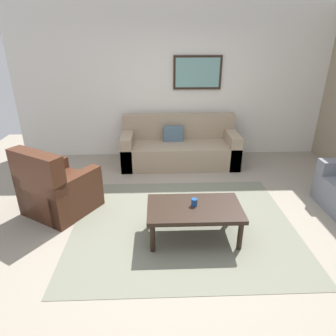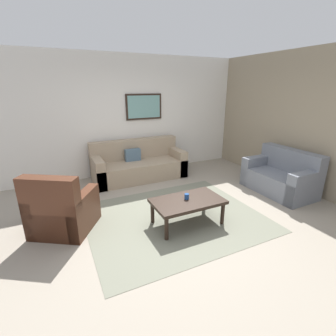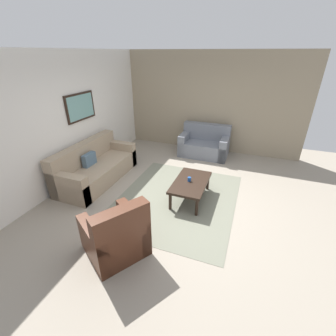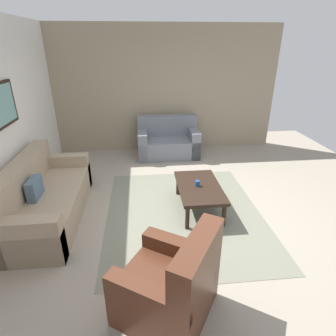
{
  "view_description": "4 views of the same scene",
  "coord_description": "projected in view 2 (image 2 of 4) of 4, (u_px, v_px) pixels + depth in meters",
  "views": [
    {
      "loc": [
        -0.32,
        -3.17,
        2.21
      ],
      "look_at": [
        -0.19,
        0.07,
        0.77
      ],
      "focal_mm": 31.48,
      "sensor_mm": 36.0,
      "label": 1
    },
    {
      "loc": [
        -1.67,
        -3.21,
        2.09
      ],
      "look_at": [
        0.06,
        0.37,
        0.75
      ],
      "focal_mm": 26.14,
      "sensor_mm": 36.0,
      "label": 2
    },
    {
      "loc": [
        -3.79,
        -1.23,
        2.74
      ],
      "look_at": [
        -0.08,
        0.18,
        0.72
      ],
      "focal_mm": 24.53,
      "sensor_mm": 36.0,
      "label": 3
    },
    {
      "loc": [
        -3.55,
        0.61,
        2.4
      ],
      "look_at": [
        0.13,
        0.23,
        0.72
      ],
      "focal_mm": 29.53,
      "sensor_mm": 36.0,
      "label": 4
    }
  ],
  "objects": [
    {
      "name": "stone_feature_panel",
      "position": [
        308.0,
        122.0,
        4.89
      ],
      "size": [
        0.12,
        5.2,
        2.8
      ],
      "primitive_type": "cube",
      "color": "gray",
      "rests_on": "ground_plane"
    },
    {
      "name": "rear_partition",
      "position": [
        125.0,
        116.0,
        5.87
      ],
      "size": [
        6.0,
        0.12,
        2.8
      ],
      "primitive_type": "cube",
      "color": "silver",
      "rests_on": "ground_plane"
    },
    {
      "name": "area_rug",
      "position": [
        174.0,
        217.0,
        4.09
      ],
      "size": [
        2.8,
        2.34,
        0.01
      ],
      "primitive_type": "cube",
      "color": "slate",
      "rests_on": "ground_plane"
    },
    {
      "name": "couch_loveseat",
      "position": [
        282.0,
        178.0,
        5.02
      ],
      "size": [
        0.8,
        1.36,
        0.88
      ],
      "color": "slate",
      "rests_on": "ground_plane"
    },
    {
      "name": "armchair_leather",
      "position": [
        62.0,
        213.0,
        3.62
      ],
      "size": [
        1.1,
        1.1,
        0.95
      ],
      "color": "#4C2819",
      "rests_on": "ground_plane"
    },
    {
      "name": "ground_plane",
      "position": [
        174.0,
        217.0,
        4.1
      ],
      "size": [
        8.0,
        8.0,
        0.0
      ],
      "primitive_type": "plane",
      "color": "gray"
    },
    {
      "name": "coffee_table",
      "position": [
        188.0,
        203.0,
        3.82
      ],
      "size": [
        1.1,
        0.64,
        0.41
      ],
      "color": "black",
      "rests_on": "ground_plane"
    },
    {
      "name": "framed_artwork",
      "position": [
        144.0,
        107.0,
        5.91
      ],
      "size": [
        0.9,
        0.04,
        0.61
      ],
      "color": "black"
    },
    {
      "name": "couch_main",
      "position": [
        138.0,
        165.0,
        5.84
      ],
      "size": [
        2.13,
        0.89,
        0.88
      ],
      "color": "gray",
      "rests_on": "ground_plane"
    },
    {
      "name": "cup",
      "position": [
        187.0,
        196.0,
        3.81
      ],
      "size": [
        0.07,
        0.07,
        0.09
      ],
      "primitive_type": "cylinder",
      "color": "#1E478C",
      "rests_on": "coffee_table"
    }
  ]
}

